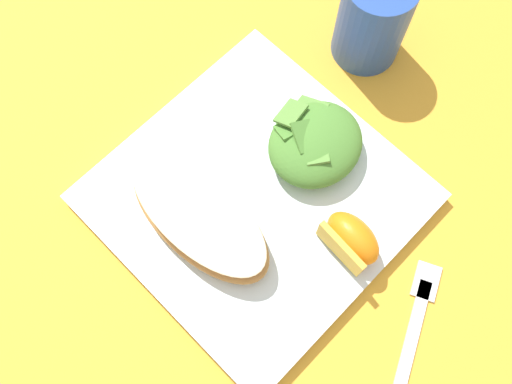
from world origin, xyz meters
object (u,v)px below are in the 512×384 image
orange_wedge_front (351,239)px  metal_fork (412,340)px  green_salad_pile (315,144)px  drinking_blue_cup (373,19)px  cheesy_pizza_bread (199,216)px  white_plate (256,198)px

orange_wedge_front → metal_fork: size_ratio=0.35×
green_salad_pile → drinking_blue_cup: 0.15m
cheesy_pizza_bread → green_salad_pile: 0.14m
orange_wedge_front → green_salad_pile: bearing=62.1°
white_plate → metal_fork: bearing=-88.9°
white_plate → green_salad_pile: (0.08, -0.01, 0.03)m
white_plate → orange_wedge_front: size_ratio=4.47×
green_salad_pile → orange_wedge_front: bearing=-117.9°
white_plate → orange_wedge_front: orange_wedge_front is taller
cheesy_pizza_bread → green_salad_pile: (0.13, -0.03, 0.00)m
cheesy_pizza_bread → orange_wedge_front: 0.15m
orange_wedge_front → metal_fork: bearing=-102.7°
green_salad_pile → metal_fork: 0.21m
white_plate → metal_fork: white_plate is taller
white_plate → green_salad_pile: size_ratio=2.80×
white_plate → drinking_blue_cup: bearing=10.9°
green_salad_pile → metal_fork: size_ratio=0.56×
metal_fork → drinking_blue_cup: 0.33m
metal_fork → cheesy_pizza_bread: bearing=105.5°
green_salad_pile → metal_fork: (-0.07, -0.20, -0.03)m
cheesy_pizza_bread → drinking_blue_cup: 0.28m
white_plate → metal_fork: size_ratio=1.58×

